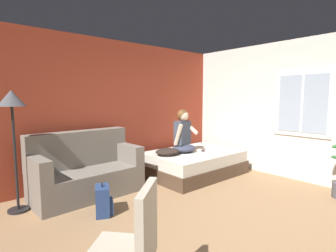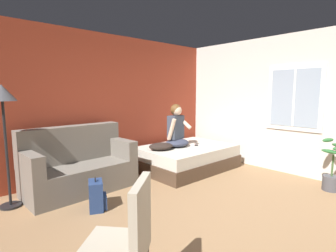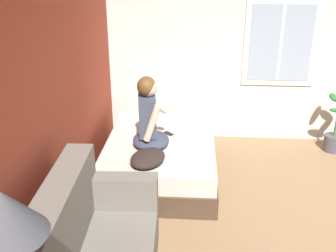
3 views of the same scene
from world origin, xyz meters
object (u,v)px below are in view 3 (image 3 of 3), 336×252
Objects in this scene: bed at (161,157)px; throw_pillow at (148,158)px; person_seated at (149,119)px; floor_lamp at (9,245)px; potted_plant at (335,132)px; cell_phone at (168,133)px.

throw_pillow reaches higher than bed.
floor_lamp is at bearing 175.15° from person_seated.
floor_lamp is (-2.54, 0.29, 0.88)m from throw_pillow.
person_seated is 0.51× the size of floor_lamp.
potted_plant is (0.85, -2.45, 0.07)m from bed.
floor_lamp is 2.00× the size of potted_plant.
cell_phone is (0.20, -0.08, 0.25)m from bed.
potted_plant is (1.03, -2.57, -0.53)m from person_seated.
cell_phone reaches higher than bed.
throw_pillow is 0.86m from cell_phone.
throw_pillow is at bearing 120.36° from potted_plant.
bed is 2.22× the size of person_seated.
throw_pillow is at bearing 171.95° from bed.
floor_lamp is (-2.99, 0.25, 0.59)m from person_seated.
person_seated reaches higher than cell_phone.
floor_lamp is (-3.17, 0.38, 1.19)m from bed.
person_seated is 3.06m from floor_lamp.
cell_phone is (0.38, -0.21, -0.35)m from person_seated.
floor_lamp is at bearing 173.57° from throw_pillow.
person_seated reaches higher than throw_pillow.
floor_lamp is at bearing 144.97° from potted_plant.
person_seated reaches higher than potted_plant.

